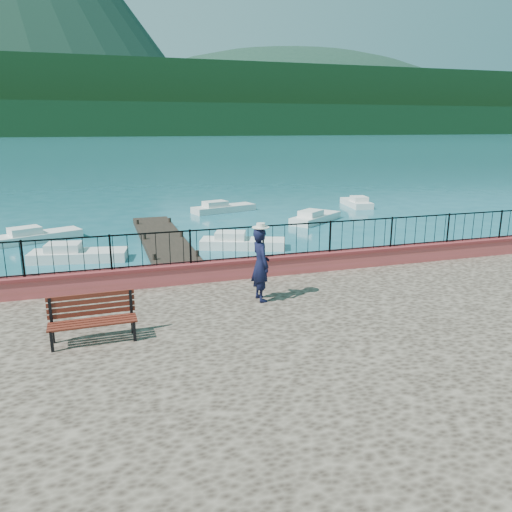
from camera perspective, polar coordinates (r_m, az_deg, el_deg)
ground at (r=12.54m, az=7.64°, el=-12.08°), size 2000.00×2000.00×0.00m
parapet at (r=15.20m, az=1.89°, el=-1.10°), size 28.00×0.46×0.58m
railing at (r=15.01m, az=1.92°, el=1.72°), size 27.00×0.05×0.95m
dock at (r=22.92m, az=-9.88°, el=0.65°), size 2.00×16.00×0.30m
far_forest at (r=310.13m, az=-17.43°, el=14.65°), size 900.00×60.00×18.00m
foothills at (r=370.46m, az=-17.73°, el=16.54°), size 900.00×120.00×44.00m
companion_hill at (r=612.87m, az=3.89°, el=14.11°), size 448.00×384.00×180.00m
park_bench at (r=11.12m, az=-18.08°, el=-7.84°), size 1.79×0.62×0.99m
person at (r=12.81m, az=0.53°, el=-0.98°), size 0.50×0.73×1.93m
hat at (r=12.57m, az=0.55°, el=3.51°), size 0.44×0.44×0.12m
boat_0 at (r=22.68m, az=-19.63°, el=0.50°), size 4.19×2.04×0.80m
boat_1 at (r=23.57m, az=-1.51°, el=1.87°), size 4.15×2.64×0.80m
boat_2 at (r=30.33m, az=6.84°, el=4.66°), size 4.05×3.46×0.80m
boat_3 at (r=27.31m, az=-23.65°, el=2.41°), size 4.27×2.78×0.80m
boat_4 at (r=33.71m, az=-3.71°, el=5.73°), size 4.52×2.43×0.80m
boat_5 at (r=36.78m, az=11.41°, el=6.23°), size 1.77×3.55×0.80m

